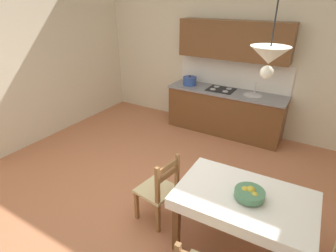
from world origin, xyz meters
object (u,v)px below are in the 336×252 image
(dining_chair_tv_side, at_px, (159,190))
(pendant_lamp, at_px, (269,56))
(kitchen_cabinetry, at_px, (227,92))
(fruit_bowl, at_px, (250,194))
(dining_table, at_px, (243,205))

(dining_chair_tv_side, distance_m, pendant_lamp, 2.00)
(kitchen_cabinetry, bearing_deg, dining_chair_tv_side, -86.05)
(pendant_lamp, bearing_deg, fruit_bowl, -59.95)
(kitchen_cabinetry, distance_m, dining_table, 3.01)
(fruit_bowl, distance_m, pendant_lamp, 1.34)
(dining_table, bearing_deg, dining_chair_tv_side, -176.38)
(dining_chair_tv_side, bearing_deg, dining_table, 3.62)
(kitchen_cabinetry, xyz_separation_m, dining_table, (1.21, -2.75, -0.23))
(dining_table, xyz_separation_m, fruit_bowl, (0.04, -0.02, 0.19))
(kitchen_cabinetry, xyz_separation_m, dining_chair_tv_side, (0.19, -2.82, -0.41))
(kitchen_cabinetry, distance_m, pendant_lamp, 3.25)
(dining_table, bearing_deg, pendant_lamp, 69.34)
(dining_chair_tv_side, bearing_deg, pendant_lamp, 5.45)
(dining_chair_tv_side, relative_size, fruit_bowl, 3.10)
(fruit_bowl, bearing_deg, kitchen_cabinetry, 114.27)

